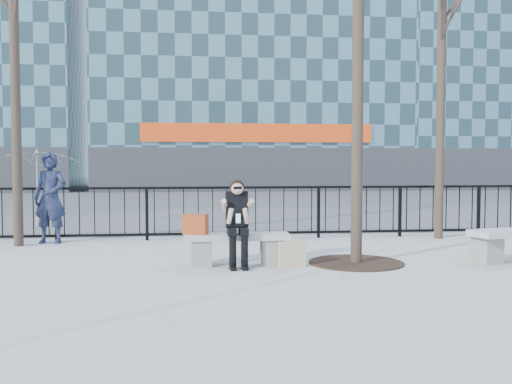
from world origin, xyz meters
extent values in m
plane|color=#A3A29D|center=(0.00, 0.00, 0.00)|extent=(120.00, 120.00, 0.00)
cube|color=#474747|center=(0.00, 15.00, 0.00)|extent=(60.00, 23.00, 0.01)
cube|color=black|center=(0.00, 3.00, 1.08)|extent=(14.00, 0.05, 0.05)
cube|color=black|center=(0.00, 3.00, 0.12)|extent=(14.00, 0.05, 0.05)
cube|color=#2D2D30|center=(3.00, 21.96, 1.20)|extent=(18.00, 0.08, 2.40)
cube|color=#BC350C|center=(3.00, 21.90, 3.20)|extent=(12.60, 0.12, 1.00)
cube|color=slate|center=(20.00, 27.00, 10.00)|extent=(16.00, 10.00, 20.00)
cylinder|color=black|center=(1.90, -0.10, 3.75)|extent=(0.18, 0.18, 7.50)
cylinder|color=black|center=(-4.00, 2.50, 3.25)|extent=(0.18, 0.18, 6.50)
cylinder|color=black|center=(4.50, 2.60, 3.50)|extent=(0.18, 0.18, 7.00)
cylinder|color=black|center=(1.90, -0.10, 0.01)|extent=(1.50, 1.50, 0.02)
cube|color=slate|center=(-0.55, 0.00, 0.20)|extent=(0.32, 0.38, 0.40)
cube|color=slate|center=(0.55, 0.00, 0.20)|extent=(0.32, 0.38, 0.40)
cube|color=#999690|center=(0.00, 0.00, 0.45)|extent=(1.65, 0.46, 0.09)
cube|color=slate|center=(3.98, -0.29, 0.22)|extent=(0.35, 0.42, 0.44)
cube|color=#993312|center=(-0.64, 0.02, 0.64)|extent=(0.41, 0.29, 0.31)
cube|color=beige|center=(0.83, -0.26, 0.19)|extent=(0.42, 0.21, 0.39)
imported|color=black|center=(-3.47, 2.80, 0.90)|extent=(0.73, 0.55, 1.80)
imported|color=yellow|center=(-4.47, 5.64, 0.99)|extent=(2.79, 2.81, 1.97)
camera|label=1|loc=(-0.73, -8.85, 1.61)|focal=40.00mm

